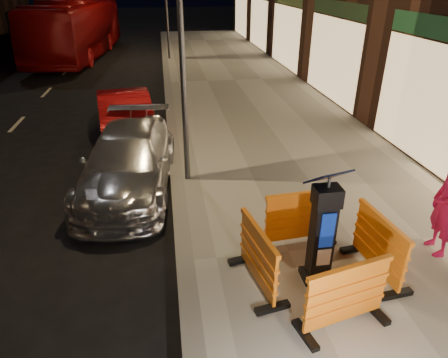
{
  "coord_description": "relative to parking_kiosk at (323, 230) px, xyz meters",
  "views": [
    {
      "loc": [
        -0.14,
        -5.27,
        4.36
      ],
      "look_at": [
        0.8,
        1.0,
        1.1
      ],
      "focal_mm": 32.0,
      "sensor_mm": 36.0,
      "label": 1
    }
  ],
  "objects": [
    {
      "name": "ground_plane",
      "position": [
        -2.0,
        0.71,
        -1.04
      ],
      "size": [
        120.0,
        120.0,
        0.0
      ],
      "primitive_type": "plane",
      "color": "black",
      "rests_on": "ground"
    },
    {
      "name": "barrier_front",
      "position": [
        0.0,
        -0.95,
        -0.39
      ],
      "size": [
        1.36,
        0.8,
        1.0
      ],
      "primitive_type": "cube",
      "rotation": [
        0.0,
        0.0,
        0.23
      ],
      "color": "orange",
      "rests_on": "sidewalk"
    },
    {
      "name": "parking_kiosk",
      "position": [
        0.0,
        0.0,
        0.0
      ],
      "size": [
        0.64,
        0.64,
        1.78
      ],
      "primitive_type": "cube",
      "rotation": [
        0.0,
        0.0,
        0.14
      ],
      "color": "black",
      "rests_on": "sidewalk"
    },
    {
      "name": "barrier_kerbside",
      "position": [
        -0.95,
        0.0,
        -0.39
      ],
      "size": [
        0.74,
        1.35,
        1.0
      ],
      "primitive_type": "cube",
      "rotation": [
        0.0,
        0.0,
        1.75
      ],
      "color": "orange",
      "rests_on": "sidewalk"
    },
    {
      "name": "barrier_bldgside",
      "position": [
        0.95,
        0.0,
        -0.39
      ],
      "size": [
        0.66,
        1.33,
        1.0
      ],
      "primitive_type": "cube",
      "rotation": [
        0.0,
        0.0,
        1.68
      ],
      "color": "orange",
      "rests_on": "sidewalk"
    },
    {
      "name": "barrier_back",
      "position": [
        0.0,
        0.95,
        -0.39
      ],
      "size": [
        1.32,
        0.64,
        1.0
      ],
      "primitive_type": "cube",
      "rotation": [
        0.0,
        0.0,
        0.09
      ],
      "color": "orange",
      "rests_on": "sidewalk"
    },
    {
      "name": "car_silver",
      "position": [
        -3.05,
        3.73,
        -1.04
      ],
      "size": [
        2.28,
        4.74,
        1.33
      ],
      "primitive_type": "imported",
      "rotation": [
        0.0,
        0.0,
        -0.09
      ],
      "color": "silver",
      "rests_on": "ground"
    },
    {
      "name": "bus_doubledecker",
      "position": [
        -6.89,
        20.76,
        -1.04
      ],
      "size": [
        3.75,
        11.83,
        3.24
      ],
      "primitive_type": "imported",
      "rotation": [
        0.0,
        0.0,
        -0.09
      ],
      "color": "maroon",
      "rests_on": "ground"
    },
    {
      "name": "kerb",
      "position": [
        -2.0,
        0.71,
        -0.97
      ],
      "size": [
        0.3,
        60.0,
        0.15
      ],
      "primitive_type": "cube",
      "color": "slate",
      "rests_on": "ground"
    },
    {
      "name": "man",
      "position": [
        2.25,
        0.36,
        0.0
      ],
      "size": [
        0.49,
        0.69,
        1.79
      ],
      "primitive_type": "imported",
      "rotation": [
        0.0,
        0.0,
        -1.66
      ],
      "color": "#A30F42",
      "rests_on": "sidewalk"
    },
    {
      "name": "sidewalk",
      "position": [
        1.0,
        0.71,
        -0.97
      ],
      "size": [
        6.0,
        60.0,
        0.15
      ],
      "primitive_type": "cube",
      "color": "#99968B",
      "rests_on": "ground"
    },
    {
      "name": "car_red",
      "position": [
        -3.28,
        6.68,
        -1.04
      ],
      "size": [
        2.04,
        4.31,
        1.36
      ],
      "primitive_type": "imported",
      "rotation": [
        0.0,
        0.0,
        0.15
      ],
      "color": "#9F0E12",
      "rests_on": "ground"
    },
    {
      "name": "street_lamp_far",
      "position": [
        -1.75,
        18.71,
        2.11
      ],
      "size": [
        0.12,
        0.12,
        6.0
      ],
      "primitive_type": "cylinder",
      "color": "#3F3F44",
      "rests_on": "sidewalk"
    },
    {
      "name": "street_lamp_mid",
      "position": [
        -1.75,
        3.71,
        2.11
      ],
      "size": [
        0.12,
        0.12,
        6.0
      ],
      "primitive_type": "cylinder",
      "color": "#3F3F44",
      "rests_on": "sidewalk"
    }
  ]
}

